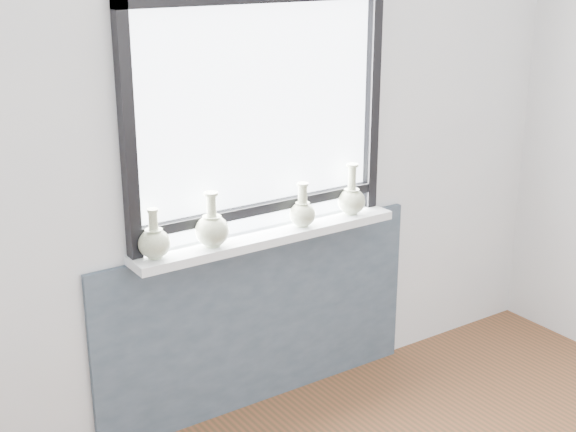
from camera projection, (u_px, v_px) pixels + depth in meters
back_wall at (255, 141)px, 3.57m from camera, size 3.60×0.02×2.60m
apron_panel at (261, 320)px, 3.83m from camera, size 1.70×0.03×0.86m
windowsill at (268, 236)px, 3.63m from camera, size 1.32×0.18×0.04m
window at (259, 111)px, 3.50m from camera, size 1.30×0.06×1.05m
vase_a at (154, 241)px, 3.30m from camera, size 0.14×0.14×0.21m
vase_b at (212, 228)px, 3.43m from camera, size 0.15×0.15×0.24m
vase_c at (303, 212)px, 3.68m from camera, size 0.12×0.12×0.21m
vase_d at (352, 199)px, 3.85m from camera, size 0.13×0.13×0.25m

